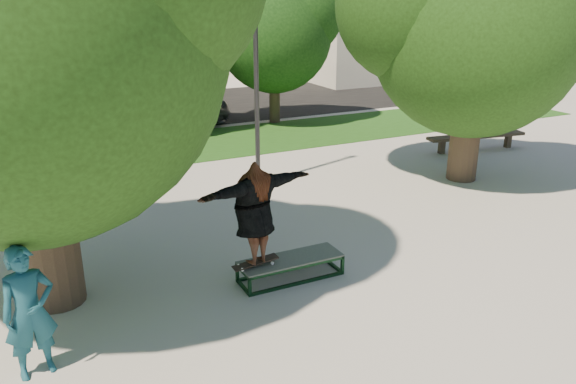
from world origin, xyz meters
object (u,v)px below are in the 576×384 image
car_dark (114,95)px  car_silver_b (173,93)px  lamppost (256,60)px  bench (476,137)px  grind_box (291,268)px  tree_left (7,11)px  tree_right (473,18)px  bystander (29,312)px  car_grey (181,101)px

car_dark → car_silver_b: car_silver_b is taller
lamppost → car_dark: lamppost is taller
car_dark → lamppost: bearing=-83.1°
bench → grind_box: bearing=-142.3°
tree_left → bench: (12.71, 3.91, -4.00)m
tree_right → car_silver_b: 13.69m
bystander → car_silver_b: size_ratio=0.36×
grind_box → car_silver_b: bearing=81.8°
tree_right → car_dark: size_ratio=1.64×
tree_right → car_grey: size_ratio=1.33×
tree_right → car_grey: bearing=112.6°
tree_left → car_grey: tree_left is taller
tree_right → bench: 4.84m
tree_left → bench: bearing=17.1°
grind_box → bench: bearing=29.0°
lamppost → grind_box: lamppost is taller
lamppost → bench: (7.42, 0.01, -2.73)m
car_silver_b → bystander: bearing=-102.2°
tree_right → car_grey: (-4.42, 10.64, -3.41)m
tree_left → car_dark: tree_left is taller
car_grey → grind_box: bearing=-107.5°
lamppost → bench: size_ratio=1.84×
car_grey → car_silver_b: size_ratio=0.98×
tree_right → bystander: (-10.52, -3.89, -3.20)m
bench → car_grey: bearing=137.2°
car_silver_b → car_dark: bearing=169.1°
grind_box → car_dark: 16.45m
tree_left → bystander: (-0.31, -1.90, -3.53)m
grind_box → car_silver_b: car_silver_b is taller
tree_left → lamppost: (5.29, 3.91, -1.27)m
bystander → bench: 14.27m
tree_right → tree_left: bearing=-169.0°
bystander → grind_box: bearing=0.6°
car_dark → tree_right: bearing=-65.0°
tree_right → grind_box: (-6.45, -3.03, -3.90)m
tree_right → bench: (2.50, 1.92, -3.67)m
lamppost → car_dark: 11.87m
tree_left → bench: size_ratio=2.14×
car_dark → car_silver_b: size_ratio=0.80×
bystander → tree_right: bearing=9.0°
lamppost → tree_left: bearing=-143.6°
grind_box → car_grey: size_ratio=0.37×
bench → car_silver_b: size_ratio=0.67×
car_dark → car_grey: (2.06, -2.77, 0.02)m
car_grey → tree_left: bearing=-123.7°
tree_left → tree_right: tree_left is taller
bystander → car_silver_b: (6.34, 16.48, -0.17)m
bystander → bench: bearing=12.8°
grind_box → bench: 10.24m
tree_left → car_grey: bearing=65.4°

